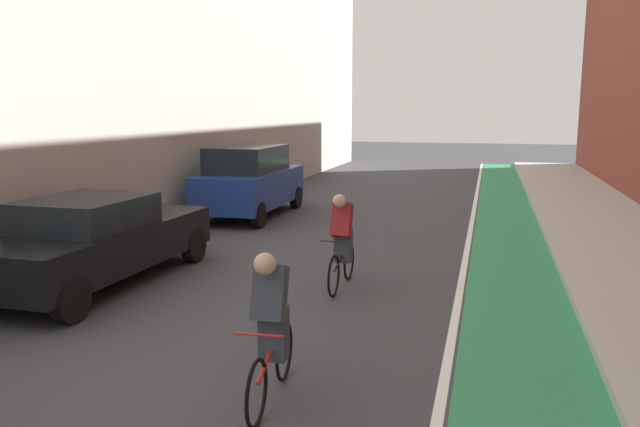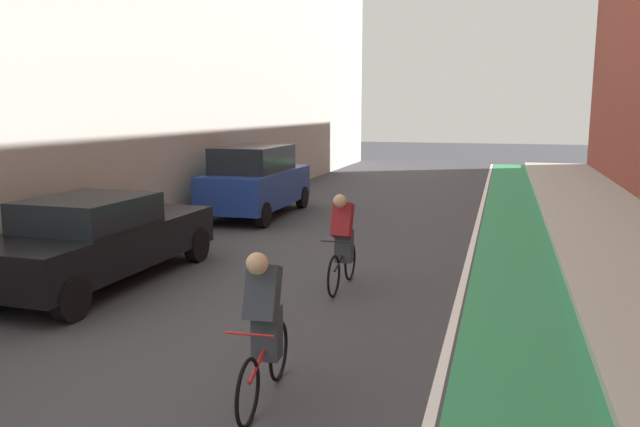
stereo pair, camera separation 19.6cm
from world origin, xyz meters
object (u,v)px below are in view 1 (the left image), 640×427
Objects in this scene: parked_suv_blue at (250,180)px; cyclist_trailing at (342,241)px; cyclist_mid at (271,322)px; parked_sedan_black at (95,239)px.

parked_suv_blue reaches higher than cyclist_trailing.
parked_suv_blue is 11.27m from cyclist_mid.
parked_sedan_black is 1.08× the size of parked_suv_blue.
cyclist_mid is at bearing -67.19° from parked_suv_blue.
parked_sedan_black is 7.13m from parked_suv_blue.
parked_suv_blue reaches higher than parked_sedan_black.
parked_suv_blue is 7.46m from cyclist_trailing.
parked_suv_blue is 2.56× the size of cyclist_trailing.
cyclist_trailing reaches higher than parked_sedan_black.
cyclist_mid is at bearing -86.55° from cyclist_trailing.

